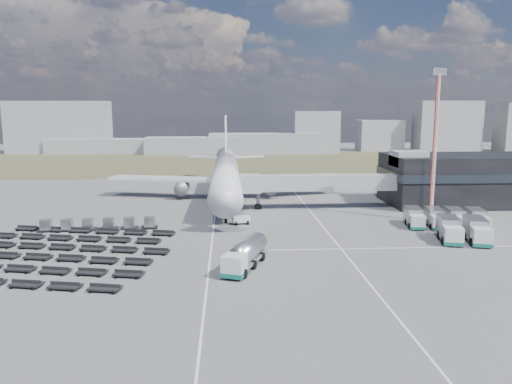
{
  "coord_description": "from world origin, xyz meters",
  "views": [
    {
      "loc": [
        0.4,
        -74.01,
        19.13
      ],
      "look_at": [
        5.59,
        16.73,
        4.0
      ],
      "focal_mm": 35.0,
      "sensor_mm": 36.0,
      "label": 1
    }
  ],
  "objects": [
    {
      "name": "airliner",
      "position": [
        0.0,
        32.38,
        5.29
      ],
      "size": [
        51.59,
        64.53,
        17.62
      ],
      "color": "silver",
      "rests_on": "ground"
    },
    {
      "name": "uld_row",
      "position": [
        -20.33,
        5.06,
        1.01
      ],
      "size": [
        18.71,
        2.95,
        1.69
      ],
      "rotation": [
        0.0,
        0.0,
        0.07
      ],
      "color": "black",
      "rests_on": "ground"
    },
    {
      "name": "service_trucks_near",
      "position": [
        34.66,
        -5.05,
        1.7
      ],
      "size": [
        8.17,
        9.12,
        3.14
      ],
      "rotation": [
        0.0,
        0.0,
        -0.24
      ],
      "color": "silver",
      "rests_on": "ground"
    },
    {
      "name": "lane_markings",
      "position": [
        9.77,
        3.0,
        0.01
      ],
      "size": [
        47.12,
        110.0,
        0.01
      ],
      "color": "silver",
      "rests_on": "ground"
    },
    {
      "name": "skyline",
      "position": [
        -23.35,
        149.02,
        8.88
      ],
      "size": [
        300.06,
        25.13,
        22.82
      ],
      "color": "#90939E",
      "rests_on": "ground"
    },
    {
      "name": "fuel_tanker",
      "position": [
        2.43,
        -15.54,
        1.67
      ],
      "size": [
        6.1,
        10.57,
        3.34
      ],
      "rotation": [
        0.0,
        0.0,
        -0.36
      ],
      "color": "silver",
      "rests_on": "ground"
    },
    {
      "name": "pushback_tug",
      "position": [
        2.58,
        8.0,
        0.67
      ],
      "size": [
        3.15,
        2.16,
        1.35
      ],
      "primitive_type": "cube",
      "rotation": [
        0.0,
        0.0,
        0.19
      ],
      "color": "silver",
      "rests_on": "ground"
    },
    {
      "name": "terminal",
      "position": [
        47.77,
        23.96,
        5.25
      ],
      "size": [
        30.4,
        16.4,
        11.0
      ],
      "color": "black",
      "rests_on": "ground"
    },
    {
      "name": "baggage_dollies",
      "position": [
        -23.75,
        -8.67,
        0.41
      ],
      "size": [
        34.21,
        30.84,
        0.81
      ],
      "rotation": [
        0.0,
        0.0,
        -0.2
      ],
      "color": "black",
      "rests_on": "ground"
    },
    {
      "name": "ground",
      "position": [
        0.0,
        0.0,
        0.0
      ],
      "size": [
        420.0,
        420.0,
        0.0
      ],
      "primitive_type": "plane",
      "color": "#565659",
      "rests_on": "ground"
    },
    {
      "name": "catering_truck",
      "position": [
        0.83,
        27.95,
        1.39
      ],
      "size": [
        2.52,
        5.96,
        2.72
      ],
      "rotation": [
        0.0,
        0.0,
        -0.02
      ],
      "color": "silver",
      "rests_on": "ground"
    },
    {
      "name": "floodlight_mast",
      "position": [
        35.16,
        7.89,
        12.92
      ],
      "size": [
        2.43,
        1.99,
        25.77
      ],
      "rotation": [
        0.0,
        0.0,
        0.09
      ],
      "color": "red",
      "rests_on": "ground"
    },
    {
      "name": "jet_bridge",
      "position": [
        15.9,
        20.42,
        5.05
      ],
      "size": [
        30.3,
        3.8,
        7.05
      ],
      "color": "#939399",
      "rests_on": "ground"
    },
    {
      "name": "grass_strip",
      "position": [
        0.0,
        110.0,
        0.01
      ],
      "size": [
        420.0,
        90.0,
        0.01
      ],
      "primitive_type": "cube",
      "color": "#4C472E",
      "rests_on": "ground"
    },
    {
      "name": "service_trucks_far",
      "position": [
        36.0,
        3.86,
        1.49
      ],
      "size": [
        13.32,
        8.79,
        2.75
      ],
      "rotation": [
        0.0,
        0.0,
        -0.17
      ],
      "color": "silver",
      "rests_on": "ground"
    }
  ]
}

